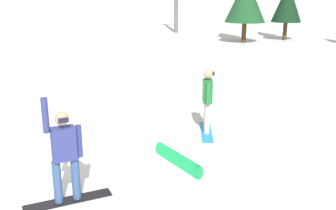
% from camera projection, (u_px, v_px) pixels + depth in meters
% --- Properties ---
extents(ground_plane, '(800.00, 800.00, 0.00)m').
position_uv_depth(ground_plane, '(29.00, 156.00, 8.88)').
color(ground_plane, silver).
extents(snowboarder_foreground, '(1.25, 1.33, 1.95)m').
position_uv_depth(snowboarder_foreground, '(65.00, 154.00, 6.75)').
color(snowboarder_foreground, black).
rests_on(snowboarder_foreground, ground_plane).
extents(snowboarder_midground, '(0.80, 1.56, 1.70)m').
position_uv_depth(snowboarder_midground, '(207.00, 100.00, 10.15)').
color(snowboarder_midground, '#1E8CD8').
rests_on(snowboarder_midground, ground_plane).
extents(loose_snowboard_far_spare, '(1.50, 1.09, 0.27)m').
position_uv_depth(loose_snowboard_far_spare, '(178.00, 159.00, 8.42)').
color(loose_snowboard_far_spare, '#19B259').
rests_on(loose_snowboard_far_spare, ground_plane).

